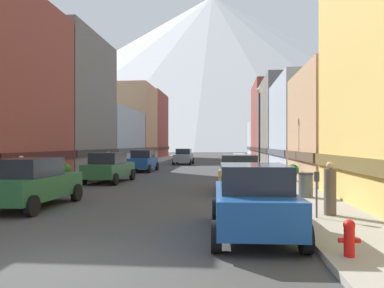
% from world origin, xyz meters
% --- Properties ---
extents(ground_plane, '(400.00, 400.00, 0.00)m').
position_xyz_m(ground_plane, '(0.00, 0.00, 0.00)').
color(ground_plane, '#393939').
extents(sidewalk_left, '(2.50, 100.00, 0.15)m').
position_xyz_m(sidewalk_left, '(-6.25, 35.00, 0.07)').
color(sidewalk_left, gray).
rests_on(sidewalk_left, ground).
extents(sidewalk_right, '(2.50, 100.00, 0.15)m').
position_xyz_m(sidewalk_right, '(6.25, 35.00, 0.07)').
color(sidewalk_right, gray).
rests_on(sidewalk_right, ground).
extents(storefront_left_2, '(8.46, 10.39, 11.52)m').
position_xyz_m(storefront_left_2, '(-11.58, 24.88, 5.58)').
color(storefront_left_2, '#66605B').
rests_on(storefront_left_2, ground).
extents(storefront_left_3, '(7.42, 13.17, 6.35)m').
position_xyz_m(storefront_left_3, '(-11.06, 36.83, 3.06)').
color(storefront_left_3, '#99A5B2').
rests_on(storefront_left_3, ground).
extents(storefront_left_4, '(9.99, 8.92, 10.88)m').
position_xyz_m(storefront_left_4, '(-12.35, 48.36, 5.27)').
color(storefront_left_4, tan).
rests_on(storefront_left_4, ground).
extents(storefront_left_5, '(9.00, 11.21, 11.15)m').
position_xyz_m(storefront_left_5, '(-11.85, 58.70, 5.40)').
color(storefront_left_5, brown).
rests_on(storefront_left_5, ground).
extents(storefront_right_1, '(8.24, 8.51, 6.70)m').
position_xyz_m(storefront_right_1, '(11.47, 16.64, 3.22)').
color(storefront_right_1, tan).
rests_on(storefront_right_1, ground).
extents(storefront_right_2, '(9.28, 10.90, 7.87)m').
position_xyz_m(storefront_right_2, '(11.99, 26.85, 3.79)').
color(storefront_right_2, '#99A5B2').
rests_on(storefront_right_2, ground).
extents(storefront_right_3, '(6.48, 13.55, 9.89)m').
position_xyz_m(storefront_right_3, '(10.59, 39.67, 4.78)').
color(storefront_right_3, '#66605B').
rests_on(storefront_right_3, ground).
extents(storefront_right_4, '(9.76, 12.61, 11.67)m').
position_xyz_m(storefront_right_4, '(12.23, 52.99, 5.66)').
color(storefront_right_4, brown).
rests_on(storefront_right_4, ground).
extents(storefront_right_5, '(9.38, 9.82, 6.45)m').
position_xyz_m(storefront_right_5, '(12.04, 64.52, 3.10)').
color(storefront_right_5, '#99A5B2').
rests_on(storefront_right_5, ground).
extents(car_left_0, '(2.21, 4.47, 1.78)m').
position_xyz_m(car_left_0, '(-3.80, 6.57, 0.90)').
color(car_left_0, '#265933').
rests_on(car_left_0, ground).
extents(car_left_1, '(2.24, 4.48, 1.78)m').
position_xyz_m(car_left_1, '(-3.80, 15.70, 0.90)').
color(car_left_1, '#265933').
rests_on(car_left_1, ground).
extents(car_left_2, '(2.10, 4.42, 1.78)m').
position_xyz_m(car_left_2, '(-3.80, 24.94, 0.90)').
color(car_left_2, '#19478C').
rests_on(car_left_2, ground).
extents(car_right_0, '(2.16, 4.45, 1.78)m').
position_xyz_m(car_right_0, '(3.80, 3.07, 0.90)').
color(car_right_0, '#19478C').
rests_on(car_right_0, ground).
extents(car_right_1, '(2.17, 4.45, 1.78)m').
position_xyz_m(car_right_1, '(3.80, 11.85, 0.90)').
color(car_right_1, '#B28419').
rests_on(car_right_1, ground).
extents(car_driving_0, '(2.06, 4.40, 1.78)m').
position_xyz_m(car_driving_0, '(-1.60, 36.45, 0.90)').
color(car_driving_0, slate).
rests_on(car_driving_0, ground).
extents(fire_hydrant_near, '(0.40, 0.22, 0.70)m').
position_xyz_m(fire_hydrant_near, '(5.45, 0.90, 0.53)').
color(fire_hydrant_near, red).
rests_on(fire_hydrant_near, sidewalk_right).
extents(parking_meter_near, '(0.14, 0.10, 1.33)m').
position_xyz_m(parking_meter_near, '(5.75, 4.77, 1.01)').
color(parking_meter_near, '#595960').
rests_on(parking_meter_near, sidewalk_right).
extents(trash_bin_right, '(0.59, 0.59, 0.98)m').
position_xyz_m(trash_bin_right, '(6.35, 9.18, 0.64)').
color(trash_bin_right, '#4C5156').
rests_on(trash_bin_right, sidewalk_right).
extents(potted_plant_0, '(0.60, 0.60, 0.86)m').
position_xyz_m(potted_plant_0, '(-7.00, 16.99, 0.59)').
color(potted_plant_0, brown).
rests_on(potted_plant_0, sidewalk_left).
extents(potted_plant_1, '(0.72, 0.72, 0.99)m').
position_xyz_m(potted_plant_1, '(7.00, 15.98, 0.70)').
color(potted_plant_1, brown).
rests_on(potted_plant_1, sidewalk_right).
extents(potted_plant_2, '(0.56, 0.56, 0.85)m').
position_xyz_m(potted_plant_2, '(-7.00, 11.73, 0.62)').
color(potted_plant_2, gray).
rests_on(potted_plant_2, sidewalk_left).
extents(pedestrian_0, '(0.36, 0.36, 1.60)m').
position_xyz_m(pedestrian_0, '(6.25, 5.22, 0.89)').
color(pedestrian_0, brown).
rests_on(pedestrian_0, sidewalk_right).
extents(pedestrian_1, '(0.36, 0.36, 1.61)m').
position_xyz_m(pedestrian_1, '(-6.25, 10.24, 0.89)').
color(pedestrian_1, brown).
rests_on(pedestrian_1, sidewalk_left).
extents(pedestrian_2, '(0.36, 0.36, 1.54)m').
position_xyz_m(pedestrian_2, '(-6.25, 23.35, 0.85)').
color(pedestrian_2, maroon).
rests_on(pedestrian_2, sidewalk_left).
extents(streetlamp_right, '(0.36, 0.36, 5.86)m').
position_xyz_m(streetlamp_right, '(5.35, 18.77, 3.99)').
color(streetlamp_right, black).
rests_on(streetlamp_right, sidewalk_right).
extents(mountain_backdrop, '(315.25, 315.25, 105.74)m').
position_xyz_m(mountain_backdrop, '(-5.88, 260.00, 52.87)').
color(mountain_backdrop, silver).
rests_on(mountain_backdrop, ground).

